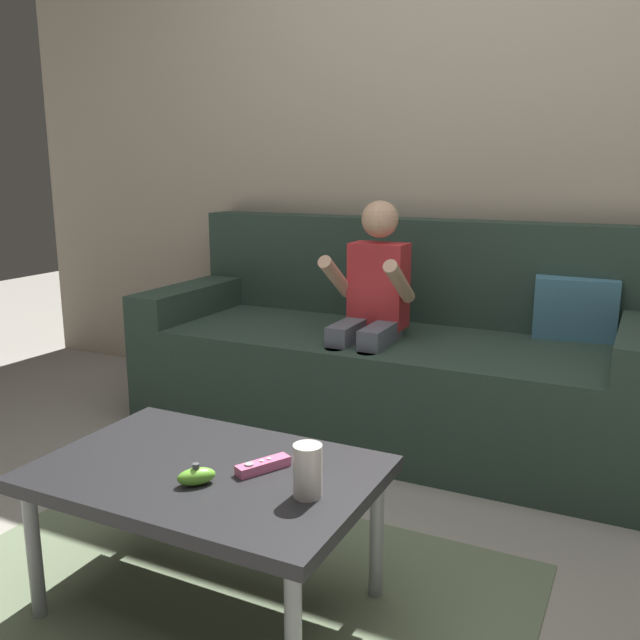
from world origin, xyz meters
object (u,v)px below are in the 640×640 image
at_px(nunchuk_lime, 196,476).
at_px(soda_can, 308,471).
at_px(coffee_table, 207,481).
at_px(game_remote_pink_near_edge, 263,466).
at_px(couch, 394,361).
at_px(person_seated_on_couch, 370,308).

distance_m(nunchuk_lime, soda_can, 0.27).
height_order(coffee_table, game_remote_pink_near_edge, game_remote_pink_near_edge).
bearing_deg(soda_can, nunchuk_lime, -166.19).
bearing_deg(couch, game_remote_pink_near_edge, -83.95).
xyz_separation_m(person_seated_on_couch, soda_can, (0.33, -1.19, -0.12)).
xyz_separation_m(game_remote_pink_near_edge, soda_can, (0.16, -0.07, 0.05)).
relative_size(coffee_table, game_remote_pink_near_edge, 5.88).
height_order(couch, soda_can, couch).
xyz_separation_m(couch, person_seated_on_couch, (-0.04, -0.18, 0.26)).
bearing_deg(soda_can, coffee_table, 175.31).
bearing_deg(soda_can, game_remote_pink_near_edge, 156.24).
bearing_deg(couch, nunchuk_lime, -88.47).
height_order(couch, nunchuk_lime, couch).
distance_m(person_seated_on_couch, coffee_table, 1.18).
height_order(couch, game_remote_pink_near_edge, couch).
bearing_deg(coffee_table, person_seated_on_couch, 92.04).
xyz_separation_m(nunchuk_lime, soda_can, (0.26, 0.06, 0.04)).
relative_size(couch, coffee_table, 2.53).
xyz_separation_m(person_seated_on_couch, nunchuk_lime, (0.08, -1.25, -0.16)).
xyz_separation_m(couch, game_remote_pink_near_edge, (0.14, -1.30, 0.09)).
height_order(person_seated_on_couch, nunchuk_lime, person_seated_on_couch).
distance_m(person_seated_on_couch, game_remote_pink_near_edge, 1.14).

